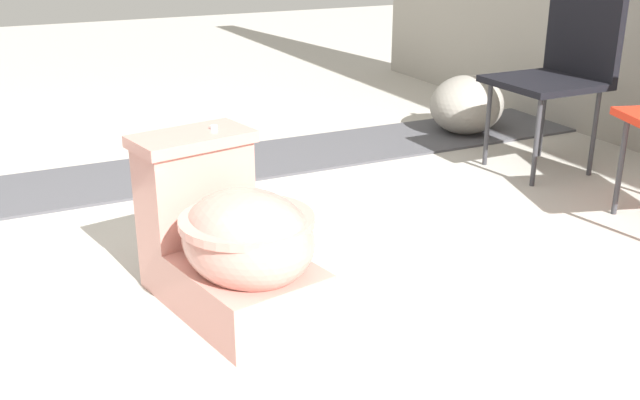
% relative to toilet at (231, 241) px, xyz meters
% --- Properties ---
extents(ground_plane, '(14.00, 14.00, 0.00)m').
position_rel_toilet_xyz_m(ground_plane, '(-0.07, -0.22, -0.22)').
color(ground_plane, '#B7B2A8').
extents(gravel_strip, '(0.56, 8.00, 0.01)m').
position_rel_toilet_xyz_m(gravel_strip, '(-1.34, 0.28, -0.21)').
color(gravel_strip, '#4C4C51').
rests_on(gravel_strip, ground).
extents(toilet, '(0.69, 0.49, 0.52)m').
position_rel_toilet_xyz_m(toilet, '(0.00, 0.00, 0.00)').
color(toilet, tan).
rests_on(toilet, ground).
extents(folding_chair_left, '(0.44, 0.44, 0.83)m').
position_rel_toilet_xyz_m(folding_chair_left, '(-0.63, 1.85, 0.29)').
color(folding_chair_left, black).
rests_on(folding_chair_left, ground).
extents(boulder_near, '(0.61, 0.62, 0.32)m').
position_rel_toilet_xyz_m(boulder_near, '(-1.32, 1.84, -0.06)').
color(boulder_near, gray).
rests_on(boulder_near, ground).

